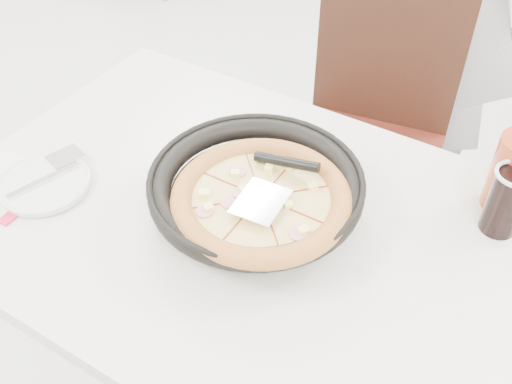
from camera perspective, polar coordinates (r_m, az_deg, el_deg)
The scene contains 11 objects.
floor at distance 1.85m, azimuth 2.54°, elevation -15.17°, with size 7.00×7.00×0.00m, color #B8B8B3.
main_table at distance 1.45m, azimuth -0.41°, elevation -12.96°, with size 1.20×0.80×0.75m, color silver, non-canonical shape.
chair_far at distance 1.77m, azimuth 10.17°, elevation 3.73°, with size 0.42×0.42×0.95m, color black, non-canonical shape.
trivet at distance 1.13m, azimuth 0.40°, elevation -2.62°, with size 0.13×0.13×0.04m, color black.
pizza_pan at distance 1.14m, azimuth 0.00°, elevation -0.29°, with size 0.33×0.33×0.01m, color black.
pizza at distance 1.09m, azimuth 0.49°, elevation -1.29°, with size 0.30×0.30×0.02m, color #B07137.
pizza_server at distance 1.05m, azimuth 0.45°, elevation -0.90°, with size 0.08×0.10×0.00m, color white.
napkin at distance 1.32m, azimuth -22.65°, elevation 0.66°, with size 0.17×0.17×0.00m, color silver.
side_plate at distance 1.29m, azimuth -19.51°, elevation 0.74°, with size 0.18×0.18×0.01m, color silver.
fork at distance 1.28m, azimuth -19.54°, elevation 1.11°, with size 0.01×0.16×0.00m, color white.
cola_glass at distance 1.18m, azimuth 22.70°, elevation -0.97°, with size 0.07×0.07×0.13m, color black.
Camera 1 is at (0.45, -0.87, 1.57)m, focal length 42.00 mm.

